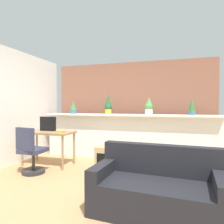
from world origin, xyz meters
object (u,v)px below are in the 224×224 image
tv_monitor (48,124)px  book_on_desk (60,132)px  potted_plant_0 (73,107)px  potted_plant_2 (149,106)px  potted_plant_1 (108,105)px  office_chair (31,154)px  potted_plant_3 (192,107)px  desk (49,135)px  side_cube_shelf (107,158)px  couch (157,190)px

tv_monitor → book_on_desk: bearing=-22.5°
potted_plant_0 → potted_plant_2: 1.98m
potted_plant_1 → office_chair: size_ratio=0.55×
potted_plant_1 → potted_plant_3: size_ratio=1.33×
desk → side_cube_shelf: desk is taller
book_on_desk → couch: size_ratio=0.11×
potted_plant_2 → office_chair: size_ratio=0.45×
couch → office_chair: bearing=163.0°
potted_plant_2 → tv_monitor: size_ratio=1.02×
potted_plant_2 → book_on_desk: potted_plant_2 is taller
potted_plant_3 → office_chair: 3.52m
potted_plant_0 → potted_plant_3: bearing=0.1°
potted_plant_1 → book_on_desk: size_ratio=2.90×
tv_monitor → potted_plant_1: bearing=37.8°
book_on_desk → desk: bearing=165.3°
potted_plant_2 → couch: potted_plant_2 is taller
potted_plant_3 → tv_monitor: 3.26m
potted_plant_0 → potted_plant_2: size_ratio=0.81×
potted_plant_0 → book_on_desk: bearing=-77.8°
side_cube_shelf → book_on_desk: (-1.03, -0.09, 0.52)m
potted_plant_1 → potted_plant_0: bearing=-179.3°
tv_monitor → book_on_desk: tv_monitor is taller
office_chair → side_cube_shelf: office_chair is taller
potted_plant_0 → desk: size_ratio=0.30×
potted_plant_0 → potted_plant_1: 0.97m
potted_plant_1 → office_chair: potted_plant_1 is taller
potted_plant_2 → potted_plant_3: (0.95, -0.03, -0.01)m
potted_plant_0 → book_on_desk: potted_plant_0 is taller
office_chair → book_on_desk: (0.30, 0.54, 0.38)m
potted_plant_0 → potted_plant_3: (2.93, 0.01, 0.02)m
potted_plant_1 → tv_monitor: potted_plant_1 is taller
potted_plant_3 → couch: bearing=-103.2°
potted_plant_3 → couch: (-0.55, -2.35, -1.01)m
potted_plant_0 → potted_plant_1: size_ratio=0.67×
potted_plant_0 → office_chair: bearing=-92.8°
book_on_desk → couch: bearing=-31.0°
potted_plant_1 → potted_plant_2: size_ratio=1.21×
office_chair → book_on_desk: size_ratio=5.31×
potted_plant_3 → potted_plant_2: bearing=178.1°
potted_plant_0 → potted_plant_2: (1.98, 0.04, 0.03)m
office_chair → couch: bearing=-17.0°
side_cube_shelf → book_on_desk: bearing=-174.8°
potted_plant_1 → couch: (1.41, -2.35, -1.07)m
potted_plant_0 → tv_monitor: potted_plant_0 is taller
book_on_desk → side_cube_shelf: bearing=5.2°
potted_plant_0 → desk: bearing=-96.5°
potted_plant_2 → desk: potted_plant_2 is taller
potted_plant_1 → couch: bearing=-59.0°
potted_plant_2 → couch: (0.40, -2.38, -1.03)m
desk → office_chair: size_ratio=1.21×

